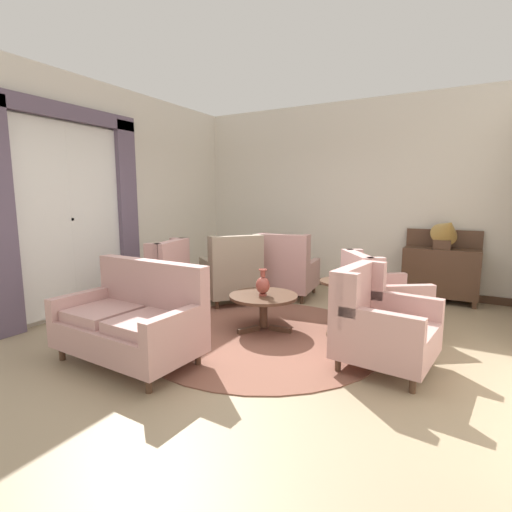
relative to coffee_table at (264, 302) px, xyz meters
name	(u,v)px	position (x,y,z in m)	size (l,w,h in m)	color
ground	(249,344)	(0.09, -0.49, -0.36)	(9.07, 9.07, 0.00)	#9E896B
wall_back	(341,197)	(0.09, 2.74, 1.26)	(5.58, 0.08, 3.22)	silver
wall_left	(133,197)	(-2.62, 0.48, 1.26)	(0.08, 4.54, 3.22)	silver
baseboard_back	(337,283)	(0.09, 2.69, -0.30)	(5.42, 0.03, 0.12)	#4C3323
area_rug	(262,335)	(0.09, -0.19, -0.35)	(2.81, 2.81, 0.01)	brown
window_with_curtains	(72,207)	(-2.53, -0.69, 1.12)	(0.12, 2.18, 2.78)	silver
coffee_table	(264,302)	(0.00, 0.00, 0.00)	(0.83, 0.83, 0.44)	#4C3323
porcelain_vase	(263,285)	(0.01, -0.04, 0.22)	(0.17, 0.17, 0.32)	brown
settee	(132,321)	(-0.70, -1.42, 0.05)	(1.47, 0.85, 0.97)	tan
armchair_near_sideboard	(378,297)	(1.21, 0.67, 0.06)	(1.14, 1.12, 0.95)	tan
armchair_foreground_right	(288,271)	(-0.39, 1.55, 0.08)	(0.89, 0.99, 1.05)	tan
armchair_back_corner	(156,284)	(-1.56, -0.19, 0.08)	(1.02, 0.98, 1.04)	tan
armchair_far_left	(232,274)	(-0.97, 0.81, 0.10)	(1.10, 1.10, 1.06)	gray
armchair_near_window	(379,325)	(1.44, -0.38, 0.06)	(0.91, 0.91, 0.95)	tan
side_table	(342,303)	(0.90, 0.22, 0.05)	(0.52, 0.52, 0.67)	#4C3323
sideboard	(440,271)	(1.77, 2.45, 0.13)	(1.07, 0.40, 1.11)	#4C3323
gramophone	(447,231)	(1.82, 2.36, 0.76)	(0.55, 0.62, 0.57)	#4C3323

